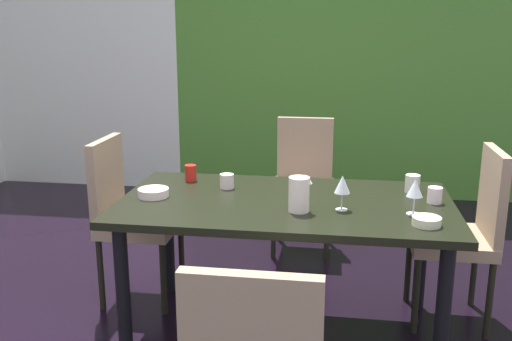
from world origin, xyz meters
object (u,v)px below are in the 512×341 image
at_px(dining_table, 285,216).
at_px(wine_glass_center, 342,185).
at_px(wine_glass_left, 415,189).
at_px(cup_west, 435,195).
at_px(chair_head_far, 303,176).
at_px(serving_bowl_east, 427,221).
at_px(serving_bowl_near_shelf, 153,193).
at_px(chair_right_far, 467,227).
at_px(cup_north, 191,173).
at_px(pitcher_near_window, 299,194).
at_px(cup_rear, 227,181).
at_px(chair_left_far, 127,211).
at_px(cup_right, 413,184).

xyz_separation_m(dining_table, wine_glass_center, (0.29, -0.12, 0.21)).
distance_m(wine_glass_left, cup_west, 0.25).
bearing_deg(chair_head_far, cup_west, 122.20).
distance_m(serving_bowl_east, cup_west, 0.37).
bearing_deg(serving_bowl_near_shelf, cup_west, 4.37).
bearing_deg(serving_bowl_near_shelf, chair_right_far, 10.55).
relative_size(chair_right_far, serving_bowl_near_shelf, 6.11).
relative_size(cup_north, pitcher_near_window, 0.54).
height_order(chair_right_far, wine_glass_left, chair_right_far).
height_order(dining_table, chair_right_far, chair_right_far).
relative_size(serving_bowl_near_shelf, pitcher_near_window, 0.94).
bearing_deg(cup_rear, serving_bowl_near_shelf, -147.83).
relative_size(serving_bowl_near_shelf, cup_north, 1.73).
relative_size(dining_table, chair_head_far, 1.78).
bearing_deg(wine_glass_left, chair_left_far, 165.95).
bearing_deg(serving_bowl_east, cup_west, 76.31).
height_order(chair_left_far, cup_rear, chair_left_far).
xyz_separation_m(serving_bowl_near_shelf, cup_north, (0.11, 0.35, 0.02)).
relative_size(wine_glass_center, serving_bowl_east, 1.34).
bearing_deg(cup_north, wine_glass_left, -19.62).
bearing_deg(cup_west, cup_rear, 174.29).
xyz_separation_m(wine_glass_left, cup_north, (-1.22, 0.44, -0.08)).
xyz_separation_m(chair_right_far, chair_head_far, (-0.97, 0.99, -0.01)).
bearing_deg(cup_west, cup_right, 116.30).
height_order(dining_table, cup_rear, cup_rear).
bearing_deg(chair_right_far, cup_west, 132.81).
relative_size(wine_glass_center, cup_rear, 2.18).
bearing_deg(serving_bowl_east, chair_left_far, 161.34).
distance_m(chair_left_far, cup_north, 0.46).
bearing_deg(pitcher_near_window, chair_head_far, 92.90).
relative_size(chair_right_far, cup_rear, 12.37).
distance_m(wine_glass_left, cup_right, 0.40).
height_order(chair_head_far, wine_glass_left, chair_head_far).
distance_m(wine_glass_left, serving_bowl_east, 0.19).
bearing_deg(chair_left_far, cup_rear, 81.88).
bearing_deg(chair_head_far, wine_glass_center, 101.43).
distance_m(chair_head_far, cup_rear, 1.16).
relative_size(wine_glass_left, serving_bowl_east, 1.33).
bearing_deg(serving_bowl_east, chair_right_far, 61.43).
distance_m(chair_right_far, serving_bowl_east, 0.67).
bearing_deg(wine_glass_left, wine_glass_center, 177.60).
distance_m(chair_left_far, chair_right_far, 1.96).
height_order(wine_glass_left, pitcher_near_window, same).
bearing_deg(pitcher_near_window, wine_glass_left, 3.95).
relative_size(chair_head_far, cup_rear, 12.04).
height_order(cup_right, pitcher_near_window, pitcher_near_window).
bearing_deg(cup_north, cup_rear, -26.88).
height_order(cup_right, cup_west, cup_right).
distance_m(chair_left_far, cup_right, 1.67).
bearing_deg(wine_glass_left, chair_head_far, 114.04).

